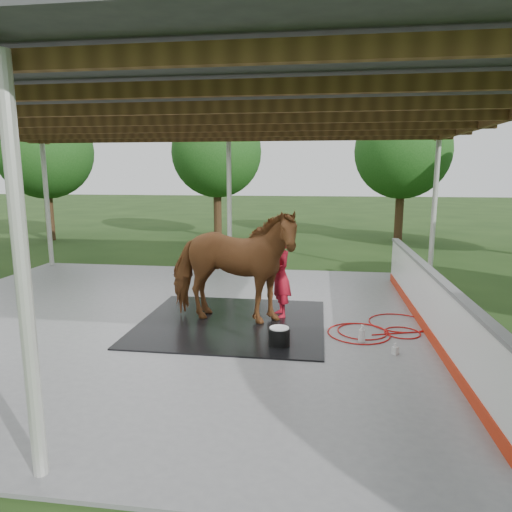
# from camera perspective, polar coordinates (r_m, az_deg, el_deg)

# --- Properties ---
(ground) EXTENTS (100.00, 100.00, 0.00)m
(ground) POSITION_cam_1_polar(r_m,az_deg,el_deg) (9.19, -9.00, -8.19)
(ground) COLOR #1E3814
(concrete_slab) EXTENTS (12.00, 10.00, 0.05)m
(concrete_slab) POSITION_cam_1_polar(r_m,az_deg,el_deg) (9.18, -9.00, -8.05)
(concrete_slab) COLOR slate
(concrete_slab) RESTS_ON ground
(pavilion_structure) EXTENTS (12.60, 10.60, 4.05)m
(pavilion_structure) POSITION_cam_1_polar(r_m,az_deg,el_deg) (8.78, -9.76, 17.16)
(pavilion_structure) COLOR beige
(pavilion_structure) RESTS_ON ground
(dasher_board) EXTENTS (0.16, 8.00, 1.15)m
(dasher_board) POSITION_cam_1_polar(r_m,az_deg,el_deg) (8.87, 20.78, -5.44)
(dasher_board) COLOR red
(dasher_board) RESTS_ON concrete_slab
(tree_belt) EXTENTS (28.00, 28.00, 5.80)m
(tree_belt) POSITION_cam_1_polar(r_m,az_deg,el_deg) (9.54, -6.26, 15.62)
(tree_belt) COLOR #382314
(tree_belt) RESTS_ON ground
(rubber_mat) EXTENTS (3.51, 3.29, 0.03)m
(rubber_mat) POSITION_cam_1_polar(r_m,az_deg,el_deg) (8.90, -3.01, -8.27)
(rubber_mat) COLOR black
(rubber_mat) RESTS_ON concrete_slab
(horse) EXTENTS (2.68, 1.41, 2.19)m
(horse) POSITION_cam_1_polar(r_m,az_deg,el_deg) (8.61, -3.08, -1.28)
(horse) COLOR brown
(horse) RESTS_ON rubber_mat
(handler) EXTENTS (0.58, 0.71, 1.68)m
(handler) POSITION_cam_1_polar(r_m,az_deg,el_deg) (9.07, 3.12, -2.48)
(handler) COLOR red
(handler) RESTS_ON concrete_slab
(wash_bucket) EXTENTS (0.35, 0.35, 0.33)m
(wash_bucket) POSITION_cam_1_polar(r_m,az_deg,el_deg) (7.71, 2.92, -10.04)
(wash_bucket) COLOR black
(wash_bucket) RESTS_ON concrete_slab
(soap_bottle_a) EXTENTS (0.15, 0.15, 0.31)m
(soap_bottle_a) POSITION_cam_1_polar(r_m,az_deg,el_deg) (8.09, 13.08, -9.41)
(soap_bottle_a) COLOR silver
(soap_bottle_a) RESTS_ON concrete_slab
(soap_bottle_b) EXTENTS (0.12, 0.12, 0.19)m
(soap_bottle_b) POSITION_cam_1_polar(r_m,az_deg,el_deg) (7.73, 17.00, -11.02)
(soap_bottle_b) COLOR #338CD8
(soap_bottle_b) RESTS_ON concrete_slab
(hose_coil) EXTENTS (2.06, 1.83, 0.02)m
(hose_coil) POSITION_cam_1_polar(r_m,az_deg,el_deg) (8.82, 15.05, -8.80)
(hose_coil) COLOR #AA0F0C
(hose_coil) RESTS_ON concrete_slab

